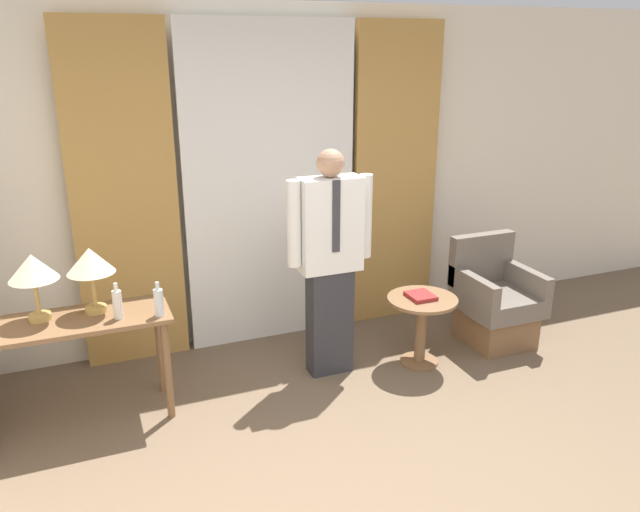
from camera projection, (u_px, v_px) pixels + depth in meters
name	position (u px, v px, depth m)	size (l,w,h in m)	color
wall_back	(266.00, 178.00, 5.09)	(10.00, 0.06, 2.70)	silver
curtain_sheer_center	(271.00, 188.00, 5.00)	(1.41, 0.06, 2.58)	white
curtain_drape_left	(125.00, 200.00, 4.60)	(0.77, 0.06, 2.58)	#B28442
curtain_drape_right	(395.00, 177.00, 5.40)	(0.77, 0.06, 2.58)	#B28442
desk	(72.00, 337.00, 3.97)	(1.23, 0.48, 0.73)	brown
table_lamp_left	(33.00, 270.00, 3.83)	(0.30, 0.30, 0.44)	tan
table_lamp_right	(90.00, 263.00, 3.95)	(0.30, 0.30, 0.44)	tan
bottle_near_edge	(118.00, 304.00, 3.93)	(0.06, 0.06, 0.24)	silver
bottle_by_lamp	(159.00, 302.00, 3.97)	(0.06, 0.06, 0.23)	silver
person	(330.00, 256.00, 4.52)	(0.65, 0.21, 1.71)	#2D2D33
armchair	(494.00, 304.00, 5.20)	(0.59, 0.62, 0.88)	brown
side_table	(421.00, 319.00, 4.80)	(0.54, 0.54, 0.55)	brown
book	(421.00, 296.00, 4.74)	(0.19, 0.21, 0.03)	maroon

